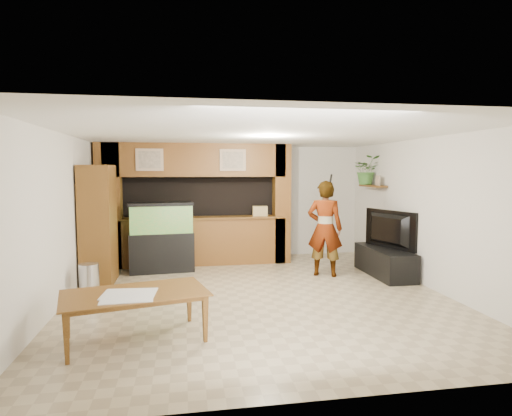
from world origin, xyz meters
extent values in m
plane|color=tan|center=(0.00, 0.00, 0.00)|extent=(6.50, 6.50, 0.00)
plane|color=white|center=(0.00, 0.00, 2.60)|extent=(6.50, 6.50, 0.00)
plane|color=beige|center=(0.00, 3.25, 1.30)|extent=(6.00, 0.00, 6.00)
plane|color=beige|center=(-3.00, 0.00, 1.30)|extent=(0.00, 6.50, 6.50)
plane|color=beige|center=(3.00, 0.00, 1.30)|extent=(0.00, 6.50, 6.50)
cube|color=brown|center=(-0.90, 2.45, 0.50)|extent=(3.80, 0.35, 1.00)
cube|color=brown|center=(-0.90, 2.45, 1.02)|extent=(3.80, 0.43, 0.04)
cube|color=brown|center=(-0.90, 2.45, 2.25)|extent=(3.80, 0.35, 0.70)
cube|color=brown|center=(-2.70, 2.45, 1.30)|extent=(0.50, 0.35, 2.60)
cube|color=brown|center=(0.95, 2.45, 1.30)|extent=(0.35, 0.35, 2.60)
cube|color=black|center=(-0.90, 3.00, 1.45)|extent=(4.20, 0.45, 0.85)
cube|color=tan|center=(-1.85, 2.26, 2.25)|extent=(0.55, 0.03, 0.45)
cube|color=tan|center=(-1.85, 2.24, 2.25)|extent=(0.43, 0.01, 0.35)
cube|color=tan|center=(-0.15, 2.26, 2.25)|extent=(0.55, 0.03, 0.45)
cube|color=tan|center=(-0.15, 2.24, 2.25)|extent=(0.43, 0.01, 0.35)
cylinder|color=black|center=(-2.97, 1.00, 1.90)|extent=(0.04, 0.25, 0.25)
cylinder|color=white|center=(-2.94, 1.00, 1.90)|extent=(0.01, 0.21, 0.21)
cube|color=brown|center=(2.85, 1.95, 1.70)|extent=(0.25, 0.90, 0.04)
cube|color=brown|center=(-2.70, 1.28, 1.06)|extent=(0.53, 0.87, 2.13)
cylinder|color=#B2B2B7|center=(-2.68, 0.28, 0.28)|extent=(0.31, 0.31, 0.56)
cube|color=black|center=(-1.63, 1.95, 0.39)|extent=(1.26, 0.47, 0.79)
cube|color=#368736|center=(-1.63, 1.95, 1.06)|extent=(1.21, 0.44, 0.55)
cube|color=black|center=(-1.63, 1.95, 1.37)|extent=(1.26, 0.47, 0.06)
cube|color=black|center=(2.65, 0.91, 0.26)|extent=(0.58, 1.58, 0.53)
imported|color=black|center=(2.65, 0.91, 0.90)|extent=(0.57, 1.27, 0.74)
cube|color=tan|center=(2.85, 1.71, 1.83)|extent=(0.03, 0.16, 0.21)
imported|color=#376829|center=(2.82, 2.20, 2.04)|extent=(0.68, 0.62, 0.64)
imported|color=#A27E59|center=(1.49, 1.09, 0.92)|extent=(0.79, 0.68, 1.84)
cylinder|color=black|center=(1.54, 0.93, 1.89)|extent=(0.04, 0.10, 0.16)
imported|color=brown|center=(-1.76, -1.61, 0.29)|extent=(1.84, 1.29, 0.59)
cube|color=silver|center=(-1.82, -1.65, 0.59)|extent=(0.64, 0.49, 0.01)
cube|color=silver|center=(-1.83, -1.81, 0.59)|extent=(0.60, 0.45, 0.01)
cube|color=tan|center=(0.47, 2.45, 1.15)|extent=(0.34, 0.24, 0.21)
camera|label=1|loc=(-1.18, -6.72, 2.03)|focal=30.00mm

